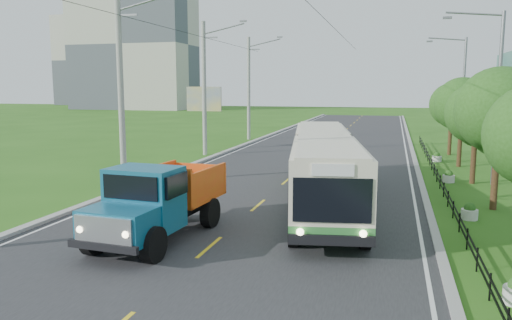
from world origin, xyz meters
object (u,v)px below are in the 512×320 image
at_px(planter_near, 469,212).
at_px(tree_third, 500,115).
at_px(tree_fifth, 463,107).
at_px(streetlight_mid, 495,92).
at_px(billboard_left, 204,103).
at_px(pole_near, 121,88).
at_px(streetlight_far, 461,90).
at_px(tree_back, 452,107).
at_px(pole_mid, 205,88).
at_px(billboard_right, 506,84).
at_px(planter_far, 437,158).
at_px(bus, 323,162).
at_px(tree_fourth, 477,117).
at_px(dump_truck, 159,197).
at_px(planter_mid, 449,177).
at_px(pole_far, 249,88).

bearing_deg(planter_near, tree_third, 59.59).
bearing_deg(tree_third, tree_fifth, 90.00).
relative_size(streetlight_mid, billboard_left, 1.74).
xyz_separation_m(pole_near, streetlight_far, (18.90, 19.00, -0.19)).
height_order(tree_back, billboard_left, tree_back).
height_order(pole_mid, billboard_right, pole_mid).
relative_size(tree_third, tree_back, 1.09).
distance_m(planter_far, bus, 15.90).
relative_size(tree_fourth, streetlight_mid, 0.60).
distance_m(tree_fourth, planter_near, 8.87).
xyz_separation_m(tree_back, dump_truck, (-11.84, -25.69, -2.18)).
height_order(tree_fifth, dump_truck, tree_fifth).
distance_m(tree_back, streetlight_mid, 12.23).
xyz_separation_m(tree_third, tree_back, (-0.00, 18.00, -0.33)).
xyz_separation_m(tree_third, streetlight_far, (0.79, 19.86, 0.92)).
height_order(pole_mid, dump_truck, pole_mid).
bearing_deg(planter_far, pole_mid, -176.61).
bearing_deg(tree_third, bus, -173.59).
distance_m(pole_near, planter_mid, 18.23).
bearing_deg(planter_near, bus, 167.38).
bearing_deg(streetlight_mid, tree_fifth, 97.29).
height_order(bus, dump_truck, bus).
relative_size(planter_far, billboard_right, 0.09).
height_order(tree_back, billboard_right, billboard_right).
xyz_separation_m(pole_mid, planter_near, (16.86, -15.00, -4.81)).
height_order(tree_fourth, planter_near, tree_fourth).
bearing_deg(streetlight_far, pole_far, 165.19).
height_order(pole_far, tree_third, pole_far).
relative_size(tree_third, tree_fourth, 1.11).
relative_size(billboard_left, billboard_right, 0.71).
xyz_separation_m(pole_mid, billboard_right, (20.56, -1.00, 0.25)).
distance_m(tree_third, dump_truck, 14.34).
distance_m(pole_mid, streetlight_mid, 20.16).
bearing_deg(billboard_left, tree_back, 6.31).
bearing_deg(streetlight_far, pole_mid, -159.68).
height_order(tree_back, planter_mid, tree_back).
xyz_separation_m(tree_back, planter_near, (-1.26, -20.14, -3.37)).
bearing_deg(planter_mid, tree_back, 84.09).
relative_size(tree_fifth, billboard_right, 0.79).
xyz_separation_m(pole_mid, billboard_left, (-1.24, 3.00, -1.23)).
xyz_separation_m(pole_near, billboard_right, (20.56, 11.00, 0.25)).
distance_m(pole_mid, streetlight_far, 20.16).
xyz_separation_m(tree_fourth, streetlight_mid, (0.79, -0.14, 1.32)).
bearing_deg(streetlight_mid, pole_mid, 159.68).
bearing_deg(bus, tree_fifth, 50.99).
xyz_separation_m(planter_mid, billboard_right, (3.70, 6.00, 5.06)).
xyz_separation_m(pole_near, dump_truck, (6.28, -8.54, -3.62)).
bearing_deg(billboard_left, bus, -53.91).
height_order(pole_near, streetlight_far, pole_near).
distance_m(pole_far, tree_fifth, 22.25).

